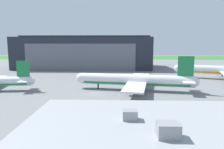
# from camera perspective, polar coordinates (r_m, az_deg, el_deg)

# --- Properties ---
(ground_plane) EXTENTS (440.00, 440.00, 0.00)m
(ground_plane) POSITION_cam_1_polar(r_m,az_deg,el_deg) (78.54, -4.45, -4.97)
(ground_plane) COLOR slate
(grass_field_strip) EXTENTS (440.00, 56.00, 0.08)m
(grass_field_strip) POSITION_cam_1_polar(r_m,az_deg,el_deg) (258.41, -0.01, 4.48)
(grass_field_strip) COLOR #377830
(grass_field_strip) RESTS_ON ground_plane
(maintenance_hangar) EXTENTS (91.55, 40.31, 22.66)m
(maintenance_hangar) POSITION_cam_1_polar(r_m,az_deg,el_deg) (158.50, -7.10, 5.78)
(maintenance_hangar) COLOR #232833
(maintenance_hangar) RESTS_ON ground_plane
(airliner_near_left) EXTENTS (45.97, 39.48, 13.23)m
(airliner_near_left) POSITION_cam_1_polar(r_m,az_deg,el_deg) (83.30, 6.09, -1.53)
(airliner_near_left) COLOR white
(airliner_near_left) RESTS_ON ground_plane
(pushback_tractor) EXTENTS (4.42, 5.05, 2.10)m
(pushback_tractor) POSITION_cam_1_polar(r_m,az_deg,el_deg) (115.11, 8.91, -0.20)
(pushback_tractor) COLOR #2D2D33
(pushback_tractor) RESTS_ON ground_plane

